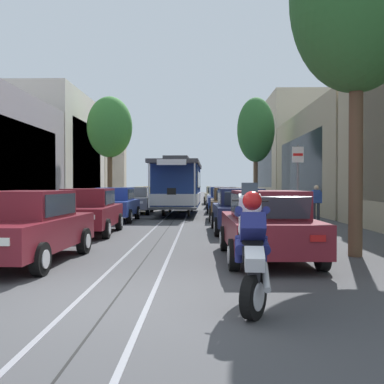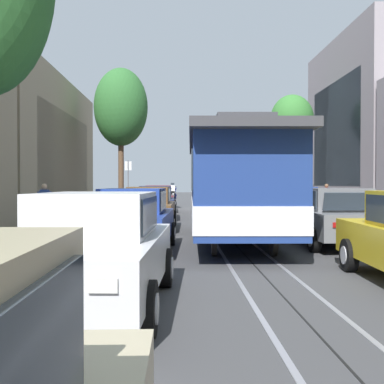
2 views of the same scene
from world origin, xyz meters
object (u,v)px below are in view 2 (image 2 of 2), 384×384
cable_car_trolley (236,185)px  parked_car_blue_fourth_right (133,220)px  parked_car_white_fifth_right (95,249)px  pedestrian_on_left_pavement (44,203)px  parked_car_maroon_second_left (263,202)px  parked_car_maroon_near_left (246,198)px  parked_car_brown_mid_right (149,208)px  parked_car_grey_fourth_left (332,217)px  motorcycle_with_rider (173,195)px  street_tree_kerb_left_near (292,123)px  street_tree_kerb_right_near (121,108)px  parked_car_navy_second_right (155,202)px  street_sign_post (128,181)px  parked_car_maroon_near_right (159,198)px  parked_car_blue_mid_left (291,207)px  pedestrian_on_right_pavement (327,197)px

cable_car_trolley → parked_car_blue_fourth_right: bearing=26.2°
parked_car_white_fifth_right → pedestrian_on_left_pavement: bearing=-71.8°
parked_car_maroon_second_left → pedestrian_on_left_pavement: (9.36, 5.50, 0.16)m
parked_car_maroon_near_left → parked_car_brown_mid_right: bearing=66.1°
parked_car_grey_fourth_left → motorcycle_with_rider: (4.60, -20.26, 0.12)m
parked_car_maroon_second_left → street_tree_kerb_left_near: size_ratio=0.63×
street_tree_kerb_left_near → cable_car_trolley: 17.00m
street_tree_kerb_right_near → parked_car_navy_second_right: bearing=113.2°
street_tree_kerb_left_near → street_sign_post: (9.47, 3.22, -3.52)m
parked_car_brown_mid_right → parked_car_white_fifth_right: same height
parked_car_blue_fourth_right → street_tree_kerb_right_near: size_ratio=0.52×
street_tree_kerb_right_near → parked_car_grey_fourth_left: bearing=115.8°
motorcycle_with_rider → parked_car_white_fifth_right: bearing=88.4°
motorcycle_with_rider → pedestrian_on_left_pavement: bearing=72.1°
street_tree_kerb_right_near → motorcycle_with_rider: (-3.01, -4.53, -5.24)m
parked_car_grey_fourth_left → parked_car_brown_mid_right: (5.32, -4.94, 0.00)m
parked_car_blue_fourth_right → street_sign_post: street_sign_post is taller
parked_car_maroon_near_right → parked_car_blue_fourth_right: 17.37m
parked_car_navy_second_right → parked_car_maroon_near_left: bearing=-129.8°
parked_car_grey_fourth_left → pedestrian_on_left_pavement: (9.35, -5.58, 0.16)m
parked_car_maroon_near_left → street_sign_post: 7.95m
parked_car_brown_mid_right → motorcycle_with_rider: motorcycle_with_rider is taller
parked_car_maroon_near_left → parked_car_navy_second_right: bearing=50.2°
parked_car_maroon_near_left → parked_car_blue_mid_left: (-0.21, 11.17, 0.00)m
parked_car_grey_fourth_left → street_tree_kerb_right_near: (7.61, -15.73, 5.36)m
parked_car_brown_mid_right → street_sign_post: size_ratio=1.49×
cable_car_trolley → pedestrian_on_right_pavement: cable_car_trolley is taller
parked_car_brown_mid_right → pedestrian_on_right_pavement: size_ratio=2.60×
parked_car_blue_mid_left → street_sign_post: size_ratio=1.49×
parked_car_blue_mid_left → pedestrian_on_right_pavement: pedestrian_on_right_pavement is taller
parked_car_maroon_second_left → street_tree_kerb_left_near: street_tree_kerb_left_near is taller
cable_car_trolley → parked_car_blue_mid_left: bearing=-117.4°
street_tree_kerb_right_near → street_sign_post: street_tree_kerb_right_near is taller
parked_car_white_fifth_right → pedestrian_on_right_pavement: (-9.27, -19.97, 0.15)m
cable_car_trolley → pedestrian_on_right_pavement: size_ratio=5.43×
parked_car_brown_mid_right → parked_car_maroon_second_left: bearing=-130.9°
parked_car_maroon_second_left → parked_car_blue_fourth_right: (5.35, 12.19, 0.00)m
parked_car_maroon_second_left → street_sign_post: bearing=-13.7°
parked_car_maroon_near_left → street_tree_kerb_right_near: size_ratio=0.52×
parked_car_blue_fourth_right → pedestrian_on_right_pavement: (-9.26, -14.53, 0.15)m
parked_car_maroon_near_left → parked_car_maroon_second_left: same height
parked_car_blue_mid_left → cable_car_trolley: (2.76, 5.33, 0.86)m
parked_car_blue_mid_left → street_tree_kerb_right_near: (7.75, -10.17, 5.36)m
street_tree_kerb_left_near → street_tree_kerb_right_near: street_tree_kerb_right_near is taller
parked_car_maroon_second_left → pedestrian_on_right_pavement: (-3.91, -2.34, 0.15)m
street_tree_kerb_left_near → parked_car_grey_fourth_left: bearing=80.8°
parked_car_maroon_near_right → pedestrian_on_left_pavement: bearing=69.8°
street_sign_post → parked_car_blue_fourth_right: bearing=96.4°
street_tree_kerb_right_near → parked_car_blue_mid_left: bearing=127.3°
parked_car_blue_fourth_right → street_tree_kerb_left_near: bearing=-114.9°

